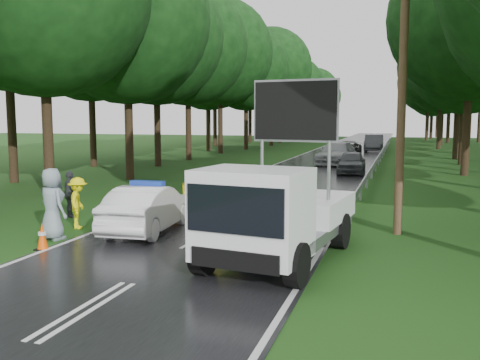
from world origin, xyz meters
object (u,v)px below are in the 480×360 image
at_px(queue_car_second, 337,153).
at_px(queue_car_third, 348,149).
at_px(queue_car_first, 352,162).
at_px(queue_car_fourth, 374,143).
at_px(barrier, 214,195).
at_px(police_sedan, 148,209).
at_px(officer, 215,194).
at_px(work_truck, 275,214).
at_px(civilian, 251,207).

distance_m(queue_car_second, queue_car_third, 8.31).
distance_m(queue_car_first, queue_car_fourth, 21.60).
bearing_deg(queue_car_first, barrier, -102.67).
bearing_deg(queue_car_third, police_sedan, -96.53).
xyz_separation_m(officer, queue_car_first, (2.80, 16.54, -0.24)).
bearing_deg(queue_car_second, queue_car_fourth, 89.15).
bearing_deg(officer, queue_car_first, -140.29).
distance_m(officer, queue_car_second, 22.57).
bearing_deg(police_sedan, queue_car_first, -107.98).
bearing_deg(police_sedan, queue_car_second, -101.17).
height_order(officer, queue_car_third, officer).
bearing_deg(work_truck, queue_car_third, 100.54).
distance_m(work_truck, civilian, 2.90).
distance_m(barrier, queue_car_fourth, 38.06).
height_order(police_sedan, queue_car_fourth, queue_car_fourth).
distance_m(police_sedan, officer, 2.35).
relative_size(work_truck, civilian, 3.34).
distance_m(police_sedan, work_truck, 4.95).
xyz_separation_m(work_truck, queue_car_first, (-0.10, 20.62, -0.47)).
bearing_deg(queue_car_first, work_truck, -92.21).
relative_size(police_sedan, queue_car_fourth, 0.86).
xyz_separation_m(work_truck, barrier, (-3.03, 4.29, -0.27)).
relative_size(officer, queue_car_third, 0.39).
bearing_deg(work_truck, queue_car_second, 101.41).
bearing_deg(barrier, police_sedan, -100.50).
bearing_deg(queue_car_second, queue_car_first, -69.43).
bearing_deg(queue_car_third, civilian, -91.12).
bearing_deg(civilian, work_truck, -84.52).
bearing_deg(queue_car_first, queue_car_third, 93.85).
relative_size(civilian, queue_car_fourth, 0.34).
height_order(civilian, queue_car_third, civilian).
bearing_deg(civilian, queue_car_fourth, 67.09).
bearing_deg(police_sedan, officer, -133.78).
relative_size(officer, civilian, 1.10).
bearing_deg(civilian, officer, 116.32).
height_order(police_sedan, civilian, civilian).
height_order(queue_car_second, queue_car_third, queue_car_second).
height_order(police_sedan, work_truck, work_truck).
xyz_separation_m(officer, queue_car_third, (1.21, 30.85, -0.27)).
distance_m(civilian, queue_car_first, 18.08).
distance_m(barrier, queue_car_first, 16.59).
height_order(officer, queue_car_fourth, officer).
height_order(barrier, queue_car_third, queue_car_third).
xyz_separation_m(barrier, queue_car_third, (1.34, 30.64, -0.23)).
distance_m(work_truck, queue_car_third, 34.98).
bearing_deg(queue_car_fourth, work_truck, -91.44).
distance_m(barrier, officer, 0.25).
relative_size(police_sedan, civilian, 2.55).
distance_m(barrier, queue_car_second, 22.37).
height_order(police_sedan, queue_car_first, police_sedan).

